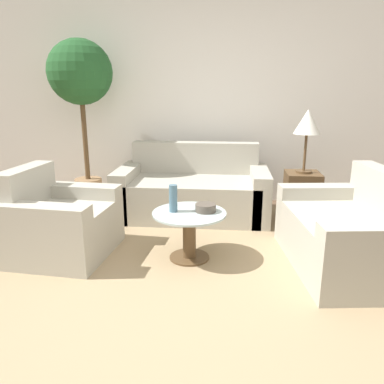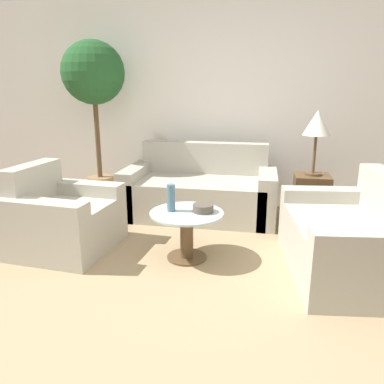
{
  "view_description": "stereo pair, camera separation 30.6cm",
  "coord_description": "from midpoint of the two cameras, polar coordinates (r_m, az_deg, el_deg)",
  "views": [
    {
      "loc": [
        0.2,
        -2.33,
        1.47
      ],
      "look_at": [
        -0.12,
        0.98,
        0.55
      ],
      "focal_mm": 35.0,
      "sensor_mm": 36.0,
      "label": 1
    },
    {
      "loc": [
        0.5,
        -2.29,
        1.47
      ],
      "look_at": [
        -0.12,
        0.98,
        0.55
      ],
      "focal_mm": 35.0,
      "sensor_mm": 36.0,
      "label": 2
    }
  ],
  "objects": [
    {
      "name": "wall_back",
      "position": [
        4.99,
        6.91,
        13.41
      ],
      "size": [
        10.0,
        0.06,
        2.6
      ],
      "color": "white",
      "rests_on": "ground_plane"
    },
    {
      "name": "table_lamp",
      "position": [
        4.27,
        20.53,
        9.55
      ],
      "size": [
        0.29,
        0.29,
        0.7
      ],
      "color": "brown",
      "rests_on": "side_table"
    },
    {
      "name": "vase",
      "position": [
        3.24,
        -0.52,
        -0.92
      ],
      "size": [
        0.07,
        0.07,
        0.24
      ],
      "color": "slate",
      "rests_on": "coffee_table"
    },
    {
      "name": "armchair",
      "position": [
        3.67,
        -17.13,
        -4.2
      ],
      "size": [
        0.9,
        0.94,
        0.8
      ],
      "rotation": [
        0.0,
        0.0,
        1.49
      ],
      "color": "#B2AD9E",
      "rests_on": "ground_plane"
    },
    {
      "name": "ground_plane",
      "position": [
        2.76,
        1.92,
        -16.74
      ],
      "size": [
        14.0,
        14.0,
        0.0
      ],
      "primitive_type": "plane",
      "color": "brown"
    },
    {
      "name": "rug",
      "position": [
        3.41,
        1.82,
        -10.03
      ],
      "size": [
        3.64,
        3.34,
        0.01
      ],
      "color": "tan",
      "rests_on": "ground_plane"
    },
    {
      "name": "potted_plant",
      "position": [
        4.87,
        -12.93,
        15.81
      ],
      "size": [
        0.77,
        0.77,
        2.04
      ],
      "color": "#93704C",
      "rests_on": "ground_plane"
    },
    {
      "name": "bowl",
      "position": [
        3.25,
        4.41,
        -2.5
      ],
      "size": [
        0.18,
        0.18,
        0.07
      ],
      "color": "brown",
      "rests_on": "coffee_table"
    },
    {
      "name": "coffee_table",
      "position": [
        3.3,
        1.86,
        -5.67
      ],
      "size": [
        0.65,
        0.65,
        0.44
      ],
      "color": "brown",
      "rests_on": "ground_plane"
    },
    {
      "name": "sofa_main",
      "position": [
        4.49,
        3.3,
        0.04
      ],
      "size": [
        1.75,
        0.9,
        0.83
      ],
      "color": "#B2AD9E",
      "rests_on": "ground_plane"
    },
    {
      "name": "side_table",
      "position": [
        4.42,
        19.53,
        -1.09
      ],
      "size": [
        0.38,
        0.38,
        0.56
      ],
      "color": "brown",
      "rests_on": "ground_plane"
    },
    {
      "name": "loveseat",
      "position": [
        3.38,
        25.91,
        -6.81
      ],
      "size": [
        1.0,
        1.39,
        0.82
      ],
      "rotation": [
        0.0,
        0.0,
        -1.45
      ],
      "color": "#B2AD9E",
      "rests_on": "ground_plane"
    }
  ]
}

